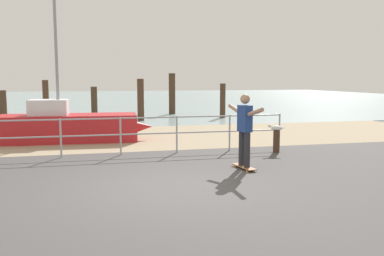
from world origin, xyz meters
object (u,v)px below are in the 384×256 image
(sailboat, at_px, (74,126))
(skateboarder, at_px, (245,126))
(seagull, at_px, (276,128))
(skateboard, at_px, (244,167))
(bollard_short, at_px, (276,142))

(sailboat, xyz_separation_m, skateboarder, (3.98, -5.27, 0.50))
(sailboat, bearing_deg, seagull, -31.78)
(skateboard, bearing_deg, skateboarder, -153.43)
(sailboat, distance_m, skateboarder, 6.62)
(skateboarder, bearing_deg, sailboat, 127.07)
(seagull, bearing_deg, bollard_short, -15.83)
(sailboat, xyz_separation_m, seagull, (5.59, -3.46, 0.20))
(skateboard, xyz_separation_m, skateboarder, (-0.00, -0.00, 0.95))
(bollard_short, xyz_separation_m, seagull, (-0.02, 0.00, 0.40))
(bollard_short, bearing_deg, skateboard, -132.11)
(sailboat, height_order, skateboarder, sailboat)
(skateboarder, relative_size, bollard_short, 2.59)
(skateboard, height_order, seagull, seagull)
(bollard_short, relative_size, seagull, 1.33)
(sailboat, xyz_separation_m, bollard_short, (5.60, -3.47, -0.20))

